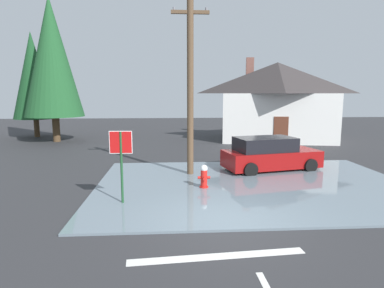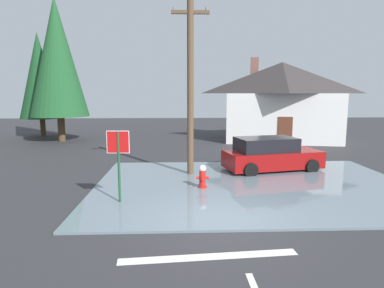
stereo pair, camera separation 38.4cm
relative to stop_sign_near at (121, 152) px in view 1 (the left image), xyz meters
name	(u,v)px [view 1 (the left image)]	position (x,y,z in m)	size (l,w,h in m)	color
ground_plane	(227,226)	(3.12, -1.86, -1.79)	(80.00, 80.00, 0.10)	#2D2D30
flood_puddle	(254,185)	(4.85, 1.91, -1.70)	(12.28, 8.61, 0.07)	slate
lane_stop_bar	(218,256)	(2.61, -3.67, -1.73)	(4.03, 0.30, 0.01)	silver
stop_sign_near	(121,152)	(0.00, 0.00, 0.00)	(0.73, 0.08, 2.43)	#1E4C28
fire_hydrant	(204,177)	(2.84, 1.56, -1.27)	(0.47, 0.41, 0.94)	red
utility_pole	(190,86)	(2.45, 3.76, 2.20)	(1.60, 0.28, 7.53)	brown
house	(276,100)	(9.81, 14.74, 1.35)	(9.70, 7.47, 6.41)	silver
parked_car	(269,155)	(6.23, 4.46, -0.98)	(4.75, 2.78, 1.58)	maroon
pine_tree_tall_left	(33,76)	(-9.55, 17.69, 3.28)	(3.41, 3.41, 8.53)	#4C3823
pine_tree_mid_left	(52,57)	(-6.97, 14.74, 4.47)	(4.22, 4.22, 10.55)	#4C3823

